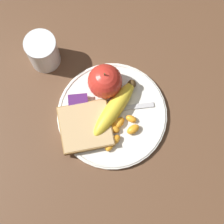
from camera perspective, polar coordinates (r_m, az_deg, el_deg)
name	(u,v)px	position (r m, az deg, el deg)	size (l,w,h in m)	color
ground_plane	(112,115)	(0.92, 0.00, -0.53)	(3.00, 3.00, 0.00)	brown
plate	(112,115)	(0.92, 0.00, -0.40)	(0.27, 0.27, 0.01)	silver
juice_glass	(43,52)	(0.95, -10.46, 8.96)	(0.08, 0.08, 0.09)	silver
apple	(105,81)	(0.89, -1.08, 4.71)	(0.08, 0.08, 0.09)	red
banana	(115,108)	(0.90, 0.46, 0.68)	(0.14, 0.15, 0.04)	yellow
bread_slice	(86,127)	(0.90, -4.04, -2.23)	(0.13, 0.13, 0.02)	olive
fork	(115,109)	(0.91, 0.49, 0.47)	(0.16, 0.03, 0.00)	#B2B2B7
jam_packet	(78,103)	(0.91, -5.15, 1.42)	(0.05, 0.04, 0.02)	silver
orange_segment_0	(115,140)	(0.89, 0.52, -4.29)	(0.04, 0.03, 0.02)	orange
orange_segment_1	(110,146)	(0.89, -0.35, -5.25)	(0.03, 0.03, 0.02)	orange
orange_segment_2	(115,121)	(0.90, 0.48, -1.34)	(0.03, 0.04, 0.02)	orange
orange_segment_3	(133,129)	(0.90, 3.24, -2.64)	(0.04, 0.03, 0.02)	orange
orange_segment_4	(119,123)	(0.90, 1.12, -1.66)	(0.03, 0.04, 0.02)	orange
orange_segment_5	(131,119)	(0.90, 2.94, -1.04)	(0.03, 0.03, 0.02)	orange
orange_segment_6	(115,128)	(0.90, 0.41, -2.49)	(0.04, 0.03, 0.02)	orange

